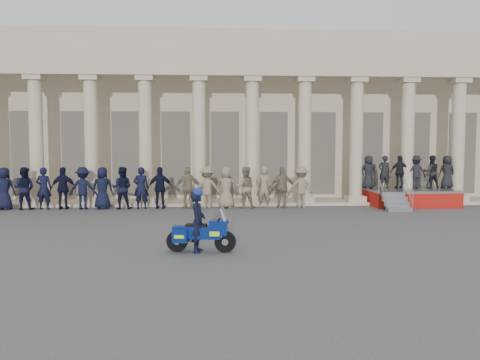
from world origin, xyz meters
The scene contains 6 objects.
ground centered at (0.00, 0.00, 0.00)m, with size 90.00×90.00×0.00m, color #49494C.
building centered at (0.00, 14.74, 4.52)m, with size 40.00×12.50×9.00m.
officer_rank centered at (-5.03, 6.89, 0.98)m, with size 18.41×0.74×1.96m.
reviewing_stand centered at (9.13, 7.63, 1.36)m, with size 4.81×3.91×2.46m.
motorcycle centered at (-0.90, -2.31, 0.53)m, with size 1.91×0.84×1.23m.
rider centered at (-1.00, -2.30, 0.88)m, with size 0.47×0.66×1.77m.
Camera 1 is at (-0.52, -14.99, 2.86)m, focal length 35.00 mm.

